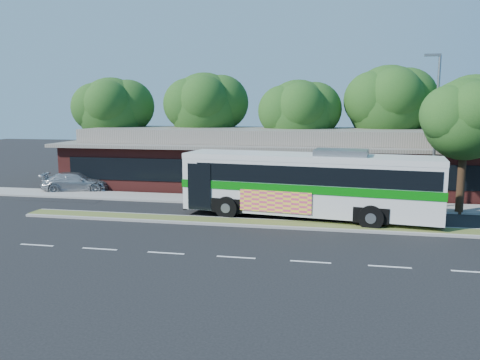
{
  "coord_description": "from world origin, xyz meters",
  "views": [
    {
      "loc": [
        3.65,
        -22.92,
        5.99
      ],
      "look_at": [
        -1.32,
        2.62,
        2.0
      ],
      "focal_mm": 35.0,
      "sensor_mm": 36.0,
      "label": 1
    }
  ],
  "objects_px": {
    "transit_bus": "(310,180)",
    "sedan": "(77,182)",
    "sidewalk_tree": "(471,118)",
    "lamp_post": "(435,127)"
  },
  "relations": [
    {
      "from": "transit_bus",
      "to": "sedan",
      "type": "distance_m",
      "value": 17.92
    },
    {
      "from": "transit_bus",
      "to": "sidewalk_tree",
      "type": "height_order",
      "value": "sidewalk_tree"
    },
    {
      "from": "lamp_post",
      "to": "sedan",
      "type": "distance_m",
      "value": 24.45
    },
    {
      "from": "lamp_post",
      "to": "transit_bus",
      "type": "relative_size",
      "value": 0.65
    },
    {
      "from": "transit_bus",
      "to": "sidewalk_tree",
      "type": "distance_m",
      "value": 9.84
    },
    {
      "from": "sedan",
      "to": "lamp_post",
      "type": "bearing_deg",
      "value": -109.81
    },
    {
      "from": "sedan",
      "to": "sidewalk_tree",
      "type": "relative_size",
      "value": 0.63
    },
    {
      "from": "transit_bus",
      "to": "sedan",
      "type": "height_order",
      "value": "transit_bus"
    },
    {
      "from": "sidewalk_tree",
      "to": "transit_bus",
      "type": "bearing_deg",
      "value": -160.97
    },
    {
      "from": "transit_bus",
      "to": "sedan",
      "type": "xyz_separation_m",
      "value": [
        -17.03,
        5.41,
        -1.44
      ]
    }
  ]
}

